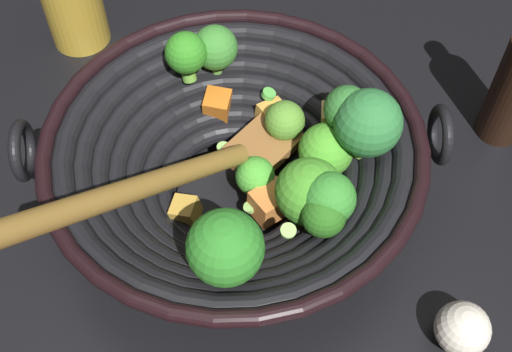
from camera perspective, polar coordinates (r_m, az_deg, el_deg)
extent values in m
plane|color=black|center=(0.64, -1.75, -2.07)|extent=(4.00, 4.00, 0.00)
cylinder|color=black|center=(0.63, -1.76, -1.82)|extent=(0.11, 0.11, 0.01)
torus|color=black|center=(0.62, -1.79, -1.06)|extent=(0.16, 0.16, 0.02)
torus|color=black|center=(0.61, -1.81, -0.53)|extent=(0.19, 0.19, 0.02)
torus|color=black|center=(0.60, -1.84, 0.00)|extent=(0.21, 0.21, 0.02)
torus|color=black|center=(0.60, -1.86, 0.55)|extent=(0.24, 0.24, 0.02)
torus|color=black|center=(0.59, -1.89, 1.12)|extent=(0.27, 0.27, 0.02)
torus|color=black|center=(0.58, -1.91, 1.70)|extent=(0.29, 0.29, 0.02)
torus|color=black|center=(0.57, -1.94, 2.30)|extent=(0.32, 0.32, 0.02)
torus|color=black|center=(0.56, -1.97, 2.91)|extent=(0.34, 0.34, 0.01)
torus|color=black|center=(0.59, -19.59, 2.09)|extent=(0.05, 0.03, 0.05)
torus|color=black|center=(0.59, 15.72, 3.46)|extent=(0.05, 0.03, 0.05)
cylinder|color=#74BC4E|center=(0.61, 5.88, 0.68)|extent=(0.03, 0.03, 0.02)
sphere|color=green|center=(0.59, 6.10, 2.25)|extent=(0.05, 0.05, 0.05)
cylinder|color=#76A93C|center=(0.56, 5.69, -4.62)|extent=(0.02, 0.02, 0.02)
sphere|color=#28651B|center=(0.54, 5.88, -3.40)|extent=(0.04, 0.04, 0.04)
cylinder|color=#82B350|center=(0.59, 9.28, 2.58)|extent=(0.03, 0.03, 0.01)
sphere|color=#2E773A|center=(0.57, 9.71, 4.56)|extent=(0.06, 0.06, 0.06)
cylinder|color=#78B045|center=(0.64, 2.43, 3.42)|extent=(0.02, 0.02, 0.02)
sphere|color=#589130|center=(0.62, 2.51, 4.84)|extent=(0.04, 0.04, 0.04)
cylinder|color=#83B546|center=(0.58, 4.44, -3.14)|extent=(0.03, 0.03, 0.02)
sphere|color=#449428|center=(0.56, 4.65, -1.35)|extent=(0.06, 0.06, 0.06)
cylinder|color=#77C44C|center=(0.51, -2.55, -8.07)|extent=(0.02, 0.03, 0.02)
sphere|color=#2B7E26|center=(0.48, -2.69, -6.23)|extent=(0.06, 0.06, 0.06)
cylinder|color=#68A448|center=(0.61, -0.13, -1.33)|extent=(0.02, 0.02, 0.01)
sphere|color=green|center=(0.59, -0.14, -0.15)|extent=(0.04, 0.04, 0.04)
cylinder|color=#7EAB4E|center=(0.60, 7.61, 4.02)|extent=(0.03, 0.03, 0.02)
sphere|color=#30732F|center=(0.58, 7.92, 5.81)|extent=(0.04, 0.04, 0.04)
cylinder|color=#65A43E|center=(0.66, -3.45, 9.42)|extent=(0.02, 0.02, 0.02)
sphere|color=#3A8330|center=(0.64, -3.57, 11.07)|extent=(0.04, 0.04, 0.04)
cylinder|color=#64A338|center=(0.64, -5.91, 8.95)|extent=(0.02, 0.02, 0.02)
sphere|color=#318821|center=(0.63, -6.11, 10.59)|extent=(0.04, 0.04, 0.04)
cylinder|color=#82C25B|center=(0.56, 6.10, -3.45)|extent=(0.02, 0.02, 0.01)
sphere|color=#358A2E|center=(0.54, 6.35, -1.95)|extent=(0.05, 0.05, 0.05)
cube|color=#ECB76E|center=(0.61, 6.68, 5.17)|extent=(0.03, 0.03, 0.02)
cube|color=#CA763D|center=(0.60, 1.39, -1.71)|extent=(0.03, 0.03, 0.03)
cube|color=gold|center=(0.65, 1.49, 5.10)|extent=(0.04, 0.04, 0.03)
cube|color=orange|center=(0.59, 1.03, -2.47)|extent=(0.04, 0.04, 0.03)
cube|color=orange|center=(0.65, -3.35, 6.24)|extent=(0.03, 0.03, 0.03)
cube|color=gold|center=(0.63, -0.03, 1.06)|extent=(0.03, 0.03, 0.03)
cube|color=gold|center=(0.60, -6.12, -3.03)|extent=(0.02, 0.03, 0.03)
cylinder|color=#99D166|center=(0.51, -1.58, -6.23)|extent=(0.02, 0.02, 0.01)
cylinder|color=#99D166|center=(0.60, 7.95, 3.95)|extent=(0.02, 0.02, 0.01)
cylinder|color=#6BC651|center=(0.53, -5.20, -5.49)|extent=(0.02, 0.02, 0.01)
cylinder|color=#99D166|center=(0.59, -0.54, -2.75)|extent=(0.02, 0.02, 0.01)
cylinder|color=#6BC651|center=(0.56, 4.71, -3.66)|extent=(0.02, 0.02, 0.01)
cylinder|color=#99D166|center=(0.53, 2.82, -4.76)|extent=(0.02, 0.02, 0.01)
cylinder|color=#56B247|center=(0.65, 1.10, 7.13)|extent=(0.02, 0.02, 0.01)
cylinder|color=#99D166|center=(0.62, -2.84, 2.46)|extent=(0.02, 0.02, 0.00)
cylinder|color=#99D166|center=(0.55, -0.30, -4.96)|extent=(0.02, 0.02, 0.01)
cube|color=brown|center=(0.62, 0.48, 2.54)|extent=(0.08, 0.08, 0.01)
cylinder|color=olive|center=(0.48, -10.57, -1.15)|extent=(0.23, 0.12, 0.16)
sphere|color=silver|center=(0.58, 17.48, -12.54)|extent=(0.05, 0.05, 0.05)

